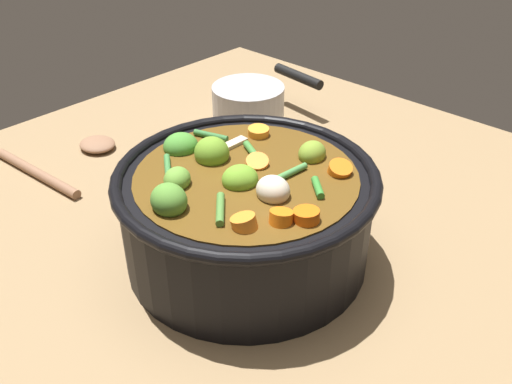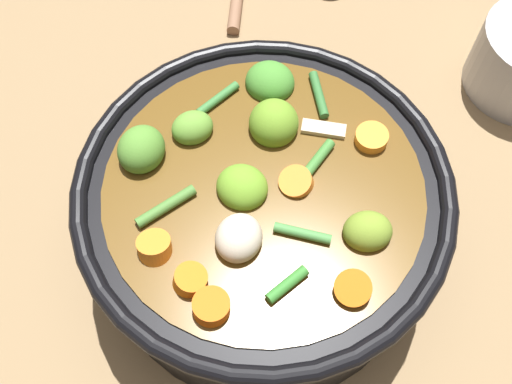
{
  "view_description": "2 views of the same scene",
  "coord_description": "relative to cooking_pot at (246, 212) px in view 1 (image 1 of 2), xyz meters",
  "views": [
    {
      "loc": [
        -0.37,
        0.39,
        0.45
      ],
      "look_at": [
        -0.02,
        0.0,
        0.1
      ],
      "focal_mm": 39.41,
      "sensor_mm": 36.0,
      "label": 1
    },
    {
      "loc": [
        -0.22,
        -0.03,
        0.51
      ],
      "look_at": [
        -0.0,
        0.01,
        0.11
      ],
      "focal_mm": 40.1,
      "sensor_mm": 36.0,
      "label": 2
    }
  ],
  "objects": [
    {
      "name": "cooking_pot",
      "position": [
        0.0,
        0.0,
        0.0
      ],
      "size": [
        0.3,
        0.3,
        0.14
      ],
      "color": "black",
      "rests_on": "ground_plane"
    },
    {
      "name": "ground_plane",
      "position": [
        -0.0,
        -0.0,
        -0.06
      ],
      "size": [
        1.1,
        1.1,
        0.0
      ],
      "primitive_type": "plane",
      "color": "#8C704C"
    },
    {
      "name": "small_saucepan",
      "position": [
        0.24,
        -0.26,
        -0.03
      ],
      "size": [
        0.13,
        0.19,
        0.08
      ],
      "color": "#ADADB2",
      "rests_on": "ground_plane"
    },
    {
      "name": "wooden_spoon",
      "position": [
        0.36,
        0.02,
        -0.06
      ],
      "size": [
        0.2,
        0.16,
        0.02
      ],
      "color": "#8C6348",
      "rests_on": "ground_plane"
    }
  ]
}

